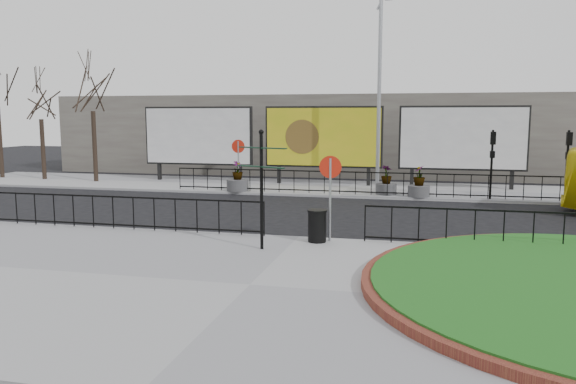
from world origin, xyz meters
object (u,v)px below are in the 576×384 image
(planter_a, at_px, (238,181))
(planter_b, at_px, (386,184))
(fingerpost_sign, at_px, (261,178))
(litter_bin, at_px, (317,226))
(planter_c, at_px, (419,186))
(billboard_mid, at_px, (323,137))
(lamp_post, at_px, (379,92))

(planter_a, height_order, planter_b, planter_a)
(fingerpost_sign, bearing_deg, litter_bin, 67.22)
(litter_bin, xyz_separation_m, planter_c, (2.81, 10.00, 0.01))
(billboard_mid, xyz_separation_m, planter_c, (4.97, -3.57, -1.99))
(billboard_mid, relative_size, fingerpost_sign, 1.91)
(litter_bin, bearing_deg, fingerpost_sign, -137.49)
(planter_c, bearing_deg, lamp_post, 140.81)
(lamp_post, distance_m, planter_b, 4.43)
(fingerpost_sign, xyz_separation_m, planter_c, (4.11, 11.20, -1.47))
(litter_bin, bearing_deg, billboard_mid, 99.06)
(fingerpost_sign, xyz_separation_m, planter_b, (2.64, 11.66, -1.50))
(fingerpost_sign, distance_m, planter_c, 12.02)
(planter_c, bearing_deg, planter_a, 180.00)
(billboard_mid, height_order, fingerpost_sign, billboard_mid)
(lamp_post, bearing_deg, planter_a, -166.29)
(billboard_mid, distance_m, planter_a, 5.42)
(litter_bin, height_order, planter_b, planter_b)
(planter_b, bearing_deg, billboard_mid, 138.36)
(planter_a, distance_m, planter_c, 8.52)
(billboard_mid, height_order, planter_c, billboard_mid)
(billboard_mid, height_order, litter_bin, billboard_mid)
(fingerpost_sign, height_order, planter_b, fingerpost_sign)
(litter_bin, xyz_separation_m, planter_b, (1.34, 10.46, -0.01))
(billboard_mid, xyz_separation_m, litter_bin, (2.16, -13.57, -2.01))
(lamp_post, bearing_deg, fingerpost_sign, -99.54)
(fingerpost_sign, height_order, planter_c, fingerpost_sign)
(planter_c, bearing_deg, planter_b, 162.62)
(planter_b, relative_size, planter_c, 0.96)
(lamp_post, bearing_deg, planter_c, -39.19)
(lamp_post, xyz_separation_m, litter_bin, (-0.84, -11.60, -4.24))
(litter_bin, bearing_deg, planter_b, 82.72)
(litter_bin, distance_m, planter_c, 10.39)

